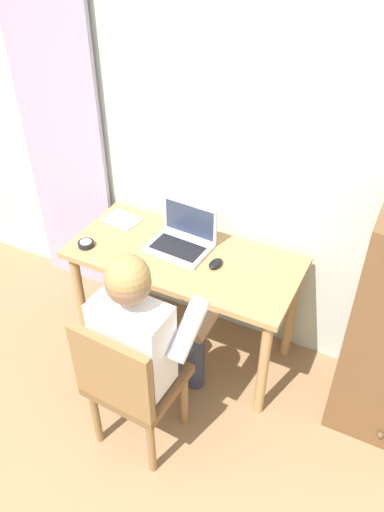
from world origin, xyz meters
name	(u,v)px	position (x,y,z in m)	size (l,w,h in m)	color
wall_back	(274,157)	(0.00, 2.20, 1.25)	(4.80, 0.05, 2.50)	silver
curtain_panel	(63,144)	(-1.33, 2.13, 1.07)	(0.60, 0.03, 2.15)	#B29EBC
desk	(184,271)	(-0.34, 1.84, 0.63)	(1.29, 0.59, 0.74)	tan
chair	(129,382)	(-0.27, 1.13, 0.49)	(0.44, 0.42, 0.87)	brown
person_seated	(148,331)	(-0.26, 1.31, 0.67)	(0.55, 0.60, 1.19)	#33384C
laptop	(182,238)	(-0.39, 1.91, 0.79)	(0.36, 0.27, 0.24)	#B7BABF
computer_mouse	(216,264)	(-0.15, 1.83, 0.76)	(0.06, 0.10, 0.03)	black
desk_clock	(86,244)	(-0.87, 1.67, 0.76)	(0.09, 0.09, 0.03)	black
notebook_pad	(122,220)	(-0.83, 1.97, 0.75)	(0.21, 0.15, 0.01)	silver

